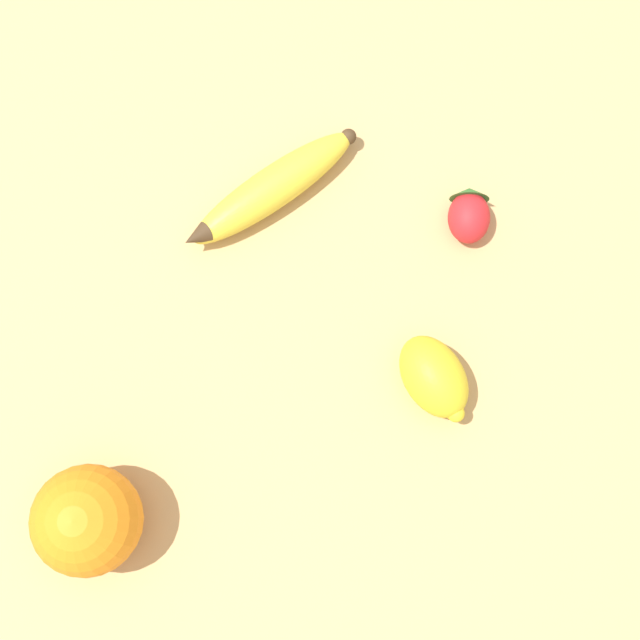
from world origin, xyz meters
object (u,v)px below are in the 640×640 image
object	(u,v)px
strawberry	(469,214)
lemon	(434,377)
orange	(87,520)
banana	(271,189)

from	to	relation	value
strawberry	lemon	size ratio (longest dim) A/B	0.68
strawberry	lemon	xyz separation A→B (m)	(-0.04, 0.14, 0.01)
orange	strawberry	distance (m)	0.40
banana	strawberry	world-z (taller)	same
banana	strawberry	bearing A→B (deg)	136.81
orange	lemon	xyz separation A→B (m)	(-0.19, -0.23, -0.02)
orange	strawberry	xyz separation A→B (m)	(-0.16, -0.37, -0.03)
banana	lemon	bearing A→B (deg)	93.77
orange	lemon	size ratio (longest dim) A/B	0.98
banana	lemon	world-z (taller)	lemon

